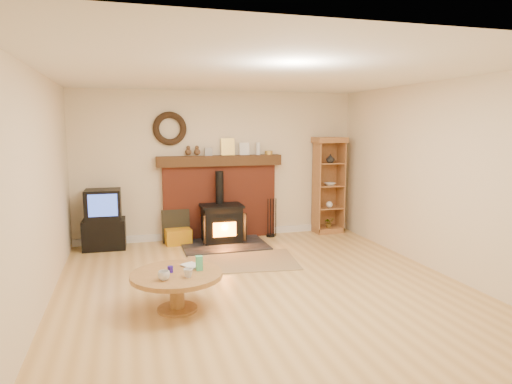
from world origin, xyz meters
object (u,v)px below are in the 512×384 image
object	(u,v)px
wood_stove	(222,225)
coffee_table	(177,280)
tv_unit	(104,221)
curio_cabinet	(328,185)

from	to	relation	value
wood_stove	coffee_table	world-z (taller)	wood_stove
tv_unit	curio_cabinet	world-z (taller)	curio_cabinet
wood_stove	curio_cabinet	distance (m)	2.19
wood_stove	tv_unit	bearing A→B (deg)	174.06
wood_stove	coffee_table	distance (m)	2.88
wood_stove	tv_unit	distance (m)	1.94
curio_cabinet	tv_unit	bearing A→B (deg)	-178.80
wood_stove	tv_unit	xyz separation A→B (m)	(-1.92, 0.20, 0.15)
wood_stove	curio_cabinet	bearing A→B (deg)	7.75
tv_unit	curio_cabinet	xyz separation A→B (m)	(4.01, 0.08, 0.43)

